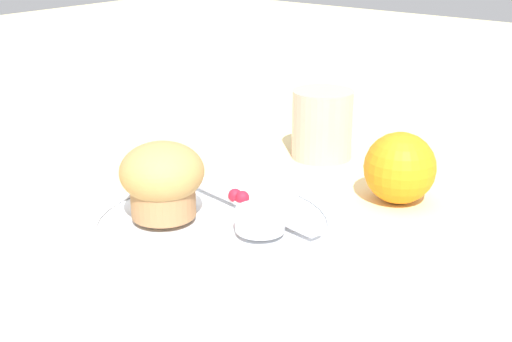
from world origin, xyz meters
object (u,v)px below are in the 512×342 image
Objects in this scene: orange_fruit at (400,168)px; juice_glass at (322,124)px; muffin at (162,179)px; butter_knife at (252,206)px.

juice_glass reaches higher than orange_fruit.
juice_glass is at bearing 91.90° from muffin.
muffin reaches higher than juice_glass.
juice_glass is (-0.06, 0.22, 0.02)m from butter_knife.
juice_glass is (-0.01, 0.28, -0.01)m from muffin.
muffin is 0.45× the size of butter_knife.
butter_knife is 2.07× the size of juice_glass.
orange_fruit is 0.16m from juice_glass.
muffin is 0.28m from juice_glass.
butter_knife is at bearing 51.19° from muffin.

